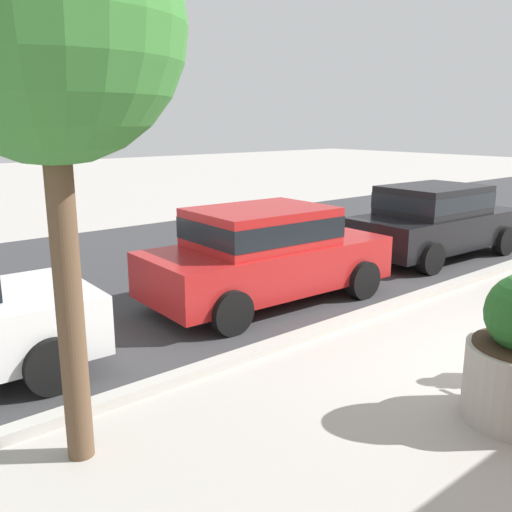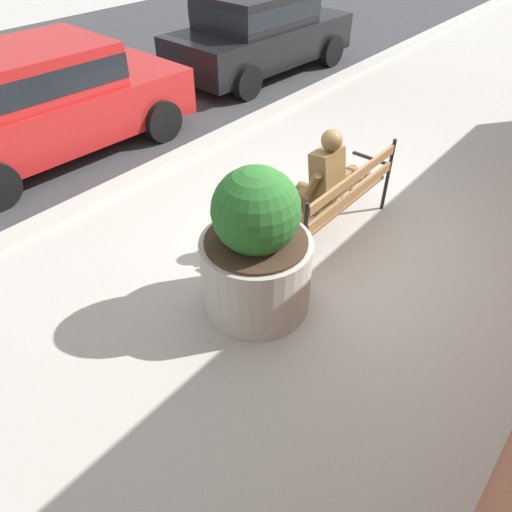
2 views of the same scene
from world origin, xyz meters
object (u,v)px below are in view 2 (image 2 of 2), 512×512
object	(u,v)px
parked_car_red	(43,99)
parked_car_black	(259,31)
bronze_statue_seated	(316,186)
park_bench	(339,196)
concrete_planter	(256,252)

from	to	relation	value
parked_car_red	parked_car_black	xyz separation A→B (m)	(4.83, 0.00, 0.00)
bronze_statue_seated	parked_car_red	distance (m)	4.25
parked_car_red	parked_car_black	bearing A→B (deg)	0.00
park_bench	parked_car_black	size ratio (longest dim) A/B	0.43
bronze_statue_seated	parked_car_red	bearing A→B (deg)	100.49
bronze_statue_seated	park_bench	bearing A→B (deg)	-53.34
bronze_statue_seated	parked_car_red	world-z (taller)	parked_car_red
concrete_planter	parked_car_red	xyz separation A→B (m)	(0.53, 4.40, 0.19)
park_bench	bronze_statue_seated	size ratio (longest dim) A/B	1.32
park_bench	bronze_statue_seated	world-z (taller)	bronze_statue_seated
bronze_statue_seated	concrete_planter	xyz separation A→B (m)	(-1.30, -0.23, -0.02)
park_bench	parked_car_red	bearing A→B (deg)	101.98
park_bench	concrete_planter	xyz separation A→B (m)	(-1.46, -0.02, 0.11)
park_bench	parked_car_red	size ratio (longest dim) A/B	0.43
park_bench	parked_car_red	xyz separation A→B (m)	(-0.93, 4.38, 0.30)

